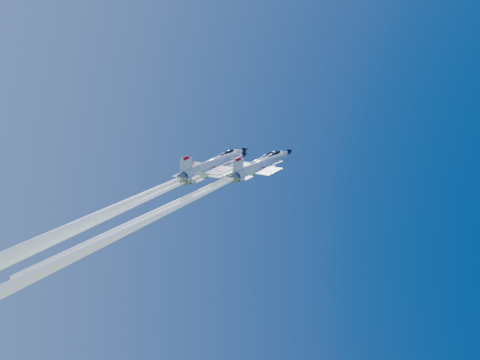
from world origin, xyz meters
TOP-DOWN VIEW (x-y plane):
  - jet_lead at (-12.49, 0.87)m, footprint 44.20×15.41m
  - jet_left at (-24.37, 3.89)m, footprint 52.30×18.27m
  - jet_right at (-16.74, -5.73)m, footprint 46.40×15.74m
  - jet_slot at (-21.60, -1.41)m, footprint 41.63×13.38m

SIDE VIEW (x-z plane):
  - jet_left at x=-24.37m, z-range 71.82..119.66m
  - jet_right at x=-16.74m, z-range 76.51..117.26m
  - jet_slot at x=-21.60m, z-range 80.88..116.08m
  - jet_lead at x=-12.49m, z-range 78.80..119.11m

